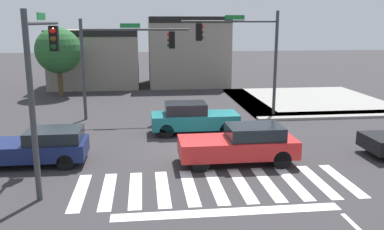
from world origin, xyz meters
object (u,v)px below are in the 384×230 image
traffic_signal_southwest (42,66)px  car_teal (193,118)px  car_red (241,144)px  traffic_signal_northwest (123,51)px  car_navy (35,147)px  roadside_tree (58,51)px  traffic_signal_northeast (243,46)px

traffic_signal_southwest → car_teal: 8.65m
traffic_signal_southwest → car_red: size_ratio=1.28×
traffic_signal_northwest → car_teal: bearing=-47.0°
car_teal → car_navy: 7.66m
traffic_signal_southwest → car_navy: bearing=27.1°
car_red → car_teal: bearing=-73.9°
car_navy → roadside_tree: size_ratio=0.85×
traffic_signal_northeast → traffic_signal_southwest: size_ratio=1.04×
traffic_signal_northwest → car_red: traffic_signal_northwest is taller
traffic_signal_northeast → roadside_tree: traffic_signal_northeast is taller
traffic_signal_southwest → traffic_signal_northeast: bearing=-45.4°
car_red → roadside_tree: roadside_tree is taller
car_teal → car_red: bearing=-73.9°
traffic_signal_northwest → roadside_tree: bearing=122.6°
car_navy → traffic_signal_northeast: bearing=-144.5°
traffic_signal_northwest → car_navy: bearing=-112.9°
traffic_signal_northwest → car_navy: (-3.18, -7.52, -3.14)m
car_teal → car_red: car_teal is taller
traffic_signal_northeast → car_teal: traffic_signal_northeast is taller
traffic_signal_northeast → roadside_tree: 14.47m
traffic_signal_northwest → traffic_signal_southwest: size_ratio=1.03×
traffic_signal_northeast → roadside_tree: bearing=-35.7°
traffic_signal_northeast → car_red: 8.75m
traffic_signal_southwest → roadside_tree: (-2.81, 17.25, -0.64)m
traffic_signal_northeast → traffic_signal_northwest: bearing=-4.3°
traffic_signal_southwest → car_teal: size_ratio=1.36×
car_teal → roadside_tree: bearing=126.3°
car_teal → car_navy: (-6.64, -3.82, -0.08)m
traffic_signal_northwest → car_red: size_ratio=1.32×
traffic_signal_northwest → car_teal: traffic_signal_northwest is taller
traffic_signal_northeast → car_navy: traffic_signal_northeast is taller
car_red → roadside_tree: (-9.87, 16.29, 2.60)m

